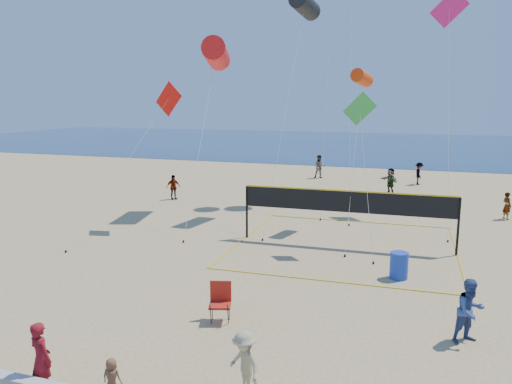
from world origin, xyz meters
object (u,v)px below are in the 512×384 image
(trash_barrel, at_px, (399,265))
(woman, at_px, (41,359))
(camp_chair, at_px, (220,299))
(volleyball_net, at_px, (347,208))

(trash_barrel, bearing_deg, woman, -125.00)
(camp_chair, xyz_separation_m, trash_barrel, (4.81, 5.29, -0.17))
(volleyball_net, bearing_deg, woman, -110.12)
(volleyball_net, bearing_deg, camp_chair, -106.43)
(trash_barrel, bearing_deg, volleyball_net, 125.21)
(camp_chair, xyz_separation_m, volleyball_net, (2.36, 8.77, 1.07))
(camp_chair, bearing_deg, volleyball_net, 58.10)
(woman, xyz_separation_m, trash_barrel, (7.05, 10.07, -0.37))
(trash_barrel, height_order, volleyball_net, volleyball_net)
(woman, relative_size, camp_chair, 1.34)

